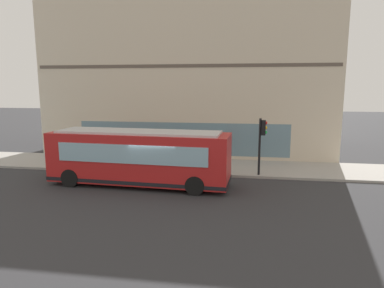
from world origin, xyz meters
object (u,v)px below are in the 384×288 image
at_px(fire_hydrant, 202,166).
at_px(pedestrian_walking_along_curb, 134,147).
at_px(pedestrian_by_light_pole, 172,149).
at_px(traffic_light_near_corner, 262,136).
at_px(city_bus_nearside, 139,158).
at_px(pedestrian_near_hydrant, 98,148).
at_px(pedestrian_near_building_entrance, 101,151).
at_px(newspaper_vending_box, 126,156).

bearing_deg(fire_hydrant, pedestrian_walking_along_curb, 61.27).
distance_m(pedestrian_walking_along_curb, pedestrian_by_light_pole, 3.07).
relative_size(pedestrian_walking_along_curb, pedestrian_by_light_pole, 0.98).
distance_m(traffic_light_near_corner, pedestrian_by_light_pole, 6.73).
relative_size(city_bus_nearside, pedestrian_near_hydrant, 6.13).
bearing_deg(pedestrian_near_building_entrance, newspaper_vending_box, -59.41).
height_order(traffic_light_near_corner, newspaper_vending_box, traffic_light_near_corner).
relative_size(pedestrian_by_light_pole, newspaper_vending_box, 1.81).
height_order(pedestrian_near_building_entrance, newspaper_vending_box, pedestrian_near_building_entrance).
xyz_separation_m(pedestrian_walking_along_curb, newspaper_vending_box, (-1.22, 0.21, -0.46)).
bearing_deg(fire_hydrant, pedestrian_near_building_entrance, 83.14).
bearing_deg(pedestrian_walking_along_curb, traffic_light_near_corner, -109.51).
xyz_separation_m(traffic_light_near_corner, fire_hydrant, (0.25, 3.66, -2.04)).
distance_m(city_bus_nearside, pedestrian_near_building_entrance, 5.51).
distance_m(city_bus_nearside, pedestrian_walking_along_curb, 6.35).
xyz_separation_m(fire_hydrant, pedestrian_by_light_pole, (2.28, 2.40, 0.57)).
height_order(pedestrian_near_building_entrance, pedestrian_by_light_pole, pedestrian_near_building_entrance).
relative_size(fire_hydrant, pedestrian_walking_along_curb, 0.46).
relative_size(pedestrian_near_building_entrance, newspaper_vending_box, 1.88).
xyz_separation_m(pedestrian_walking_along_curb, pedestrian_by_light_pole, (-0.67, -3.00, 0.02)).
bearing_deg(city_bus_nearside, traffic_light_near_corner, -68.25).
bearing_deg(newspaper_vending_box, pedestrian_by_light_pole, -80.36).
xyz_separation_m(traffic_light_near_corner, pedestrian_walking_along_curb, (3.21, 9.05, -1.48)).
relative_size(traffic_light_near_corner, pedestrian_walking_along_curb, 2.15).
relative_size(fire_hydrant, pedestrian_near_building_entrance, 0.44).
xyz_separation_m(city_bus_nearside, pedestrian_near_hydrant, (4.88, 4.60, -0.45)).
distance_m(pedestrian_near_hydrant, newspaper_vending_box, 2.21).
relative_size(traffic_light_near_corner, newspaper_vending_box, 3.82).
bearing_deg(traffic_light_near_corner, newspaper_vending_box, 77.88).
relative_size(city_bus_nearside, newspaper_vending_box, 11.29).
xyz_separation_m(pedestrian_near_building_entrance, newspaper_vending_box, (0.88, -1.49, -0.52)).
bearing_deg(pedestrian_near_hydrant, fire_hydrant, -103.88).
bearing_deg(newspaper_vending_box, city_bus_nearside, -152.46).
distance_m(fire_hydrant, newspaper_vending_box, 5.87).
height_order(pedestrian_near_hydrant, pedestrian_walking_along_curb, pedestrian_near_hydrant).
bearing_deg(pedestrian_by_light_pole, fire_hydrant, -133.60).
bearing_deg(pedestrian_walking_along_curb, pedestrian_near_building_entrance, 141.01).
bearing_deg(pedestrian_near_hydrant, pedestrian_near_building_entrance, -148.29).
bearing_deg(pedestrian_near_building_entrance, city_bus_nearside, -134.07).
relative_size(pedestrian_near_building_entrance, pedestrian_near_hydrant, 1.02).
distance_m(fire_hydrant, pedestrian_near_building_entrance, 7.17).
height_order(city_bus_nearside, pedestrian_walking_along_curb, city_bus_nearside).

